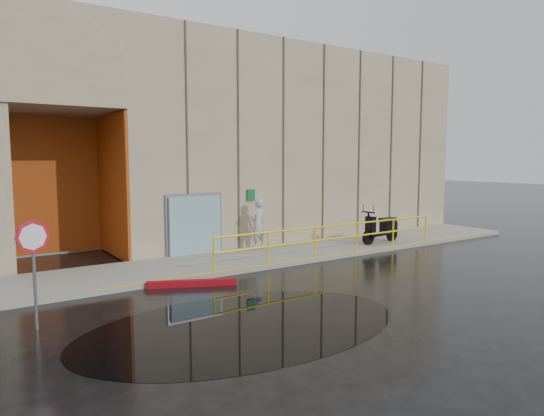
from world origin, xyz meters
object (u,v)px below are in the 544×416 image
at_px(person, 258,224).
at_px(scooter, 381,220).
at_px(red_curb, 192,283).
at_px(stop_sign, 33,249).

bearing_deg(person, scooter, 148.28).
bearing_deg(scooter, red_curb, -175.30).
distance_m(stop_sign, red_curb, 4.50).
relative_size(scooter, red_curb, 0.84).
relative_size(person, scooter, 0.92).
bearing_deg(scooter, stop_sign, -172.21).
xyz_separation_m(scooter, stop_sign, (-12.71, -2.71, 0.62)).
xyz_separation_m(person, stop_sign, (-7.98, -4.26, 0.58)).
relative_size(person, red_curb, 0.77).
height_order(person, scooter, person).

